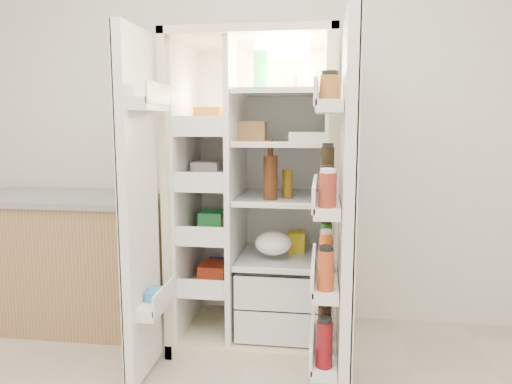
# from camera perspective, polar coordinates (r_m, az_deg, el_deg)

# --- Properties ---
(wall_back) EXTENTS (4.00, 0.02, 2.70)m
(wall_back) POSITION_cam_1_polar(r_m,az_deg,el_deg) (3.22, 0.85, 8.85)
(wall_back) COLOR silver
(wall_back) RESTS_ON floor
(refrigerator) EXTENTS (0.92, 0.70, 1.80)m
(refrigerator) POSITION_cam_1_polar(r_m,az_deg,el_deg) (2.93, 0.37, -3.00)
(refrigerator) COLOR beige
(refrigerator) RESTS_ON floor
(freezer_door) EXTENTS (0.15, 0.40, 1.72)m
(freezer_door) POSITION_cam_1_polar(r_m,az_deg,el_deg) (2.46, -13.54, -1.97)
(freezer_door) COLOR white
(freezer_door) RESTS_ON floor
(fridge_door) EXTENTS (0.17, 0.58, 1.72)m
(fridge_door) POSITION_cam_1_polar(r_m,az_deg,el_deg) (2.20, 10.04, -3.49)
(fridge_door) COLOR white
(fridge_door) RESTS_ON floor
(kitchen_counter) EXTENTS (1.17, 0.62, 0.85)m
(kitchen_counter) POSITION_cam_1_polar(r_m,az_deg,el_deg) (3.43, -21.36, -7.37)
(kitchen_counter) COLOR #A57952
(kitchen_counter) RESTS_ON floor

